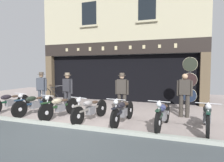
% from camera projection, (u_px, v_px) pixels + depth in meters
% --- Properties ---
extents(ground, '(21.36, 22.00, 0.18)m').
position_uv_depth(ground, '(43.00, 140.00, 4.91)').
color(ground, '#A1928D').
extents(shop_facade, '(9.66, 4.42, 6.76)m').
position_uv_depth(shop_facade, '(125.00, 69.00, 12.28)').
color(shop_facade, black).
rests_on(shop_facade, ground).
extents(motorcycle_far_left, '(0.62, 1.99, 0.91)m').
position_uv_depth(motorcycle_far_left, '(9.00, 102.00, 8.00)').
color(motorcycle_far_left, black).
rests_on(motorcycle_far_left, ground).
extents(motorcycle_left, '(0.62, 1.97, 0.91)m').
position_uv_depth(motorcycle_left, '(34.00, 104.00, 7.56)').
color(motorcycle_left, black).
rests_on(motorcycle_left, ground).
extents(motorcycle_center_left, '(0.62, 1.95, 0.91)m').
position_uv_depth(motorcycle_center_left, '(60.00, 106.00, 7.02)').
color(motorcycle_center_left, black).
rests_on(motorcycle_center_left, ground).
extents(motorcycle_center, '(0.63, 2.04, 0.91)m').
position_uv_depth(motorcycle_center, '(90.00, 109.00, 6.59)').
color(motorcycle_center, black).
rests_on(motorcycle_center, ground).
extents(motorcycle_center_right, '(0.62, 1.99, 0.91)m').
position_uv_depth(motorcycle_center_right, '(123.00, 111.00, 6.24)').
color(motorcycle_center_right, black).
rests_on(motorcycle_center_right, ground).
extents(motorcycle_right, '(0.62, 2.00, 0.93)m').
position_uv_depth(motorcycle_right, '(163.00, 114.00, 5.79)').
color(motorcycle_right, black).
rests_on(motorcycle_right, ground).
extents(motorcycle_far_right, '(0.62, 2.11, 0.93)m').
position_uv_depth(motorcycle_far_right, '(207.00, 116.00, 5.50)').
color(motorcycle_far_right, black).
rests_on(motorcycle_far_right, ground).
extents(salesman_left, '(0.56, 0.34, 1.66)m').
position_uv_depth(salesman_left, '(42.00, 88.00, 9.08)').
color(salesman_left, '#3D424C').
rests_on(salesman_left, ground).
extents(shopkeeper_center, '(0.55, 0.34, 1.64)m').
position_uv_depth(shopkeeper_center, '(68.00, 89.00, 8.45)').
color(shopkeeper_center, '#2D2D33').
rests_on(shopkeeper_center, ground).
extents(salesman_right, '(0.56, 0.32, 1.65)m').
position_uv_depth(salesman_right, '(122.00, 91.00, 7.76)').
color(salesman_right, '#38332D').
rests_on(salesman_right, ground).
extents(assistant_far_right, '(0.56, 0.25, 1.63)m').
position_uv_depth(assistant_far_right, '(185.00, 93.00, 7.06)').
color(assistant_far_right, '#38332D').
rests_on(assistant_far_right, ground).
extents(tyre_sign_pole, '(0.58, 0.06, 2.29)m').
position_uv_depth(tyre_sign_pole, '(190.00, 80.00, 7.72)').
color(tyre_sign_pole, '#232328').
rests_on(tyre_sign_pole, ground).
extents(advert_board_near, '(0.71, 0.03, 1.02)m').
position_uv_depth(advert_board_near, '(94.00, 71.00, 11.31)').
color(advert_board_near, silver).
extents(leaning_bicycle, '(1.74, 0.66, 0.94)m').
position_uv_depth(leaning_bicycle, '(53.00, 95.00, 10.60)').
color(leaning_bicycle, black).
rests_on(leaning_bicycle, ground).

